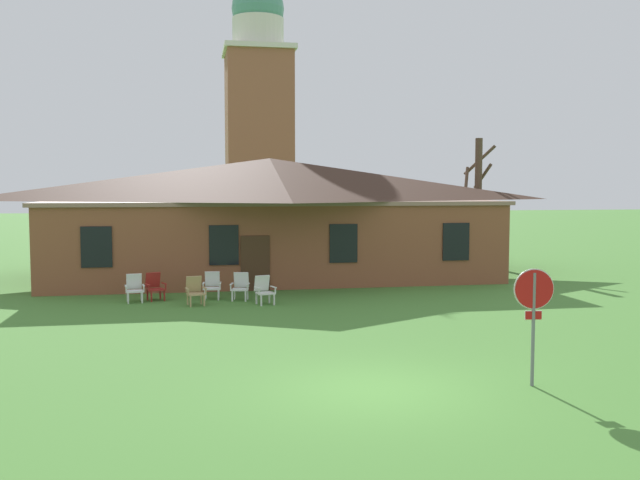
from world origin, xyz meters
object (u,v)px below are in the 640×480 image
(lawn_chair_middle, at_px, (212,285))
(lawn_chair_far_side, at_px, (264,289))
(stop_sign, at_px, (534,304))
(lawn_chair_by_porch, at_px, (134,287))
(lawn_chair_left_end, at_px, (195,290))
(lawn_chair_right_end, at_px, (240,286))
(lawn_chair_near_door, at_px, (155,286))

(lawn_chair_middle, bearing_deg, lawn_chair_far_side, -40.00)
(stop_sign, height_order, lawn_chair_by_porch, stop_sign)
(lawn_chair_middle, bearing_deg, lawn_chair_left_end, -116.97)
(stop_sign, height_order, lawn_chair_left_end, stop_sign)
(lawn_chair_left_end, bearing_deg, stop_sign, -59.16)
(lawn_chair_right_end, xyz_separation_m, lawn_chair_far_side, (0.71, -1.01, 0.00))
(lawn_chair_near_door, bearing_deg, lawn_chair_by_porch, -158.27)
(lawn_chair_left_end, bearing_deg, lawn_chair_near_door, 137.05)
(lawn_chair_near_door, xyz_separation_m, lawn_chair_left_end, (1.37, -1.28, 0.00))
(stop_sign, height_order, lawn_chair_middle, stop_sign)
(lawn_chair_middle, relative_size, lawn_chair_far_side, 1.00)
(lawn_chair_near_door, xyz_separation_m, lawn_chair_right_end, (2.94, -0.50, 0.00))
(stop_sign, height_order, lawn_chair_right_end, stop_sign)
(lawn_chair_left_end, relative_size, lawn_chair_far_side, 1.00)
(stop_sign, distance_m, lawn_chair_middle, 13.48)
(lawn_chair_far_side, bearing_deg, lawn_chair_near_door, 157.55)
(lawn_chair_middle, bearing_deg, lawn_chair_near_door, 177.08)
(lawn_chair_near_door, height_order, lawn_chair_right_end, same)
(stop_sign, relative_size, lawn_chair_near_door, 2.43)
(stop_sign, bearing_deg, lawn_chair_middle, 116.06)
(lawn_chair_near_door, relative_size, lawn_chair_middle, 1.00)
(lawn_chair_left_end, xyz_separation_m, lawn_chair_middle, (0.60, 1.18, 0.00))
(lawn_chair_by_porch, height_order, lawn_chair_left_end, same)
(lawn_chair_by_porch, height_order, lawn_chair_right_end, same)
(lawn_chair_left_end, height_order, lawn_chair_right_end, same)
(stop_sign, relative_size, lawn_chair_middle, 2.43)
(lawn_chair_right_end, bearing_deg, lawn_chair_by_porch, 176.26)
(lawn_chair_left_end, distance_m, lawn_chair_right_end, 1.75)
(lawn_chair_near_door, distance_m, lawn_chair_far_side, 3.95)
(lawn_chair_by_porch, distance_m, lawn_chair_middle, 2.64)
(stop_sign, height_order, lawn_chair_far_side, stop_sign)
(lawn_chair_middle, bearing_deg, lawn_chair_right_end, -22.38)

